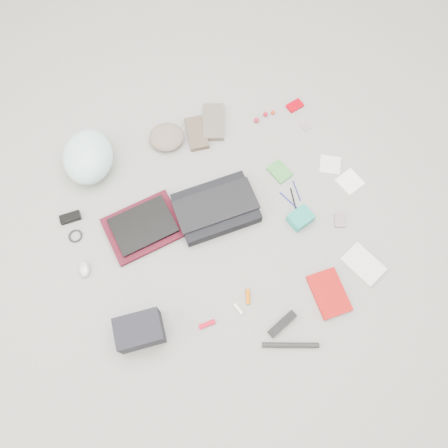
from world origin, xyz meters
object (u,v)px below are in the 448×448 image
object	(u,v)px
laptop	(143,225)
camera_bag	(140,331)
messenger_bag	(216,208)
bike_helmet	(88,157)
accordion_wallet	(300,218)
book_red	(329,293)

from	to	relation	value
laptop	camera_bag	world-z (taller)	camera_bag
messenger_bag	camera_bag	bearing A→B (deg)	-139.41
laptop	bike_helmet	world-z (taller)	bike_helmet
messenger_bag	bike_helmet	distance (m)	0.72
messenger_bag	camera_bag	world-z (taller)	camera_bag
messenger_bag	accordion_wallet	xyz separation A→B (m)	(0.39, -0.19, -0.00)
messenger_bag	laptop	size ratio (longest dim) A/B	1.31
camera_bag	accordion_wallet	distance (m)	0.96
book_red	accordion_wallet	bearing A→B (deg)	87.69
bike_helmet	accordion_wallet	xyz separation A→B (m)	(0.93, -0.66, -0.07)
messenger_bag	book_red	size ratio (longest dim) A/B	1.79
bike_helmet	accordion_wallet	bearing A→B (deg)	-17.93
messenger_bag	camera_bag	xyz separation A→B (m)	(-0.53, -0.47, 0.03)
accordion_wallet	messenger_bag	bearing A→B (deg)	136.50
bike_helmet	camera_bag	xyz separation A→B (m)	(0.02, -0.94, -0.03)
messenger_bag	book_red	world-z (taller)	messenger_bag
camera_bag	book_red	xyz separation A→B (m)	(0.90, -0.12, -0.06)
messenger_bag	laptop	xyz separation A→B (m)	(-0.38, 0.03, 0.00)
laptop	accordion_wallet	bearing A→B (deg)	-24.46
laptop	accordion_wallet	size ratio (longest dim) A/B	2.65
bike_helmet	accordion_wallet	distance (m)	1.14
book_red	accordion_wallet	world-z (taller)	accordion_wallet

